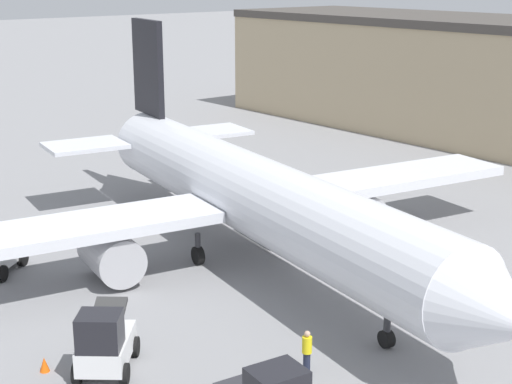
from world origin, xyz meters
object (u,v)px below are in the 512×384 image
(ground_crew_worker, at_px, (307,350))
(safety_cone_far, at_px, (44,364))
(belt_loader_truck, at_px, (104,342))
(airplane, at_px, (247,194))

(ground_crew_worker, relative_size, safety_cone_far, 2.95)
(belt_loader_truck, bearing_deg, airplane, 158.34)
(ground_crew_worker, height_order, belt_loader_truck, belt_loader_truck)
(airplane, xyz_separation_m, belt_loader_truck, (5.79, -11.11, -2.21))
(safety_cone_far, bearing_deg, airplane, 108.82)
(ground_crew_worker, distance_m, safety_cone_far, 9.41)
(airplane, bearing_deg, belt_loader_truck, -52.65)
(airplane, xyz_separation_m, ground_crew_worker, (10.37, -5.57, -2.50))
(ground_crew_worker, height_order, safety_cone_far, ground_crew_worker)
(airplane, distance_m, safety_cone_far, 13.86)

